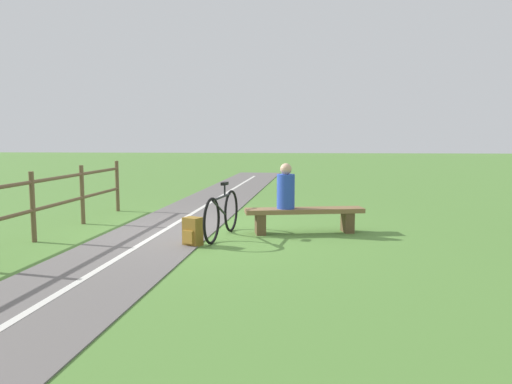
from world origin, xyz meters
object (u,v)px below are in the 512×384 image
bicycle (222,214)px  backpack (192,232)px  person_seated (286,189)px  bench (304,215)px

bicycle → backpack: size_ratio=4.02×
person_seated → bicycle: size_ratio=0.44×
person_seated → bicycle: 1.21m
bench → bicycle: 1.47m
bench → backpack: bearing=22.0°
bench → bicycle: bearing=8.1°
bicycle → bench: bearing=118.6°
bicycle → person_seated: bearing=121.0°
person_seated → backpack: person_seated is taller
person_seated → bicycle: (1.06, 0.41, -0.40)m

